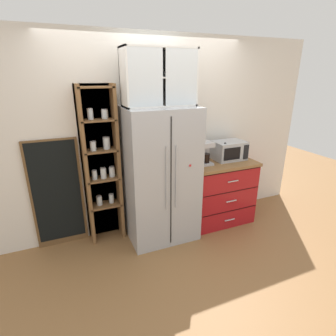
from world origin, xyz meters
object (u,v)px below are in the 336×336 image
mug_charcoal (221,158)px  bottle_green (221,154)px  mug_sage (223,159)px  chalkboard_menu (57,194)px  coffee_maker (204,153)px  microwave (229,150)px  bottle_clear (224,154)px  refrigerator (161,175)px

mug_charcoal → bottle_green: size_ratio=0.49×
mug_sage → chalkboard_menu: chalkboard_menu is taller
chalkboard_menu → coffee_maker: bearing=-7.9°
microwave → mug_charcoal: size_ratio=3.61×
microwave → coffee_maker: 0.43m
coffee_maker → bottle_clear: size_ratio=1.10×
refrigerator → coffee_maker: refrigerator is taller
chalkboard_menu → microwave: bearing=-5.4°
microwave → mug_sage: microwave is taller
coffee_maker → bottle_clear: coffee_maker is taller
coffee_maker → chalkboard_menu: size_ratio=0.23×
bottle_clear → refrigerator: bearing=178.8°
coffee_maker → chalkboard_menu: bearing=172.1°
bottle_clear → mug_sage: bearing=82.8°
bottle_clear → mug_charcoal: bearing=88.5°
bottle_green → chalkboard_menu: 2.20m
mug_charcoal → chalkboard_menu: size_ratio=0.09×
mug_sage → bottle_clear: (-0.00, -0.01, 0.07)m
microwave → mug_charcoal: bearing=-164.4°
coffee_maker → mug_charcoal: (0.28, 0.00, -0.11)m
refrigerator → bottle_clear: 0.94m
mug_charcoal → microwave: bearing=15.6°
bottle_clear → bottle_green: bearing=90.0°
refrigerator → mug_sage: (0.92, -0.01, 0.11)m
microwave → mug_charcoal: microwave is taller
mug_charcoal → bottle_green: 0.06m
coffee_maker → bottle_green: bearing=1.2°
microwave → bottle_green: bearing=-166.3°
coffee_maker → mug_sage: (0.28, -0.05, -0.11)m
bottle_green → chalkboard_menu: chalkboard_menu is taller
mug_charcoal → coffee_maker: bearing=-179.8°
bottle_clear → chalkboard_menu: size_ratio=0.21×
bottle_green → chalkboard_menu: size_ratio=0.18×
microwave → mug_charcoal: (-0.15, -0.04, -0.08)m
mug_charcoal → bottle_clear: (-0.00, -0.06, 0.08)m
refrigerator → bottle_green: 0.94m
mug_sage → chalkboard_menu: size_ratio=0.09×
microwave → bottle_green: size_ratio=1.75×
microwave → chalkboard_menu: 2.35m
coffee_maker → bottle_green: size_ratio=1.24×
refrigerator → chalkboard_menu: bearing=166.2°
mug_sage → chalkboard_menu: bearing=171.8°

